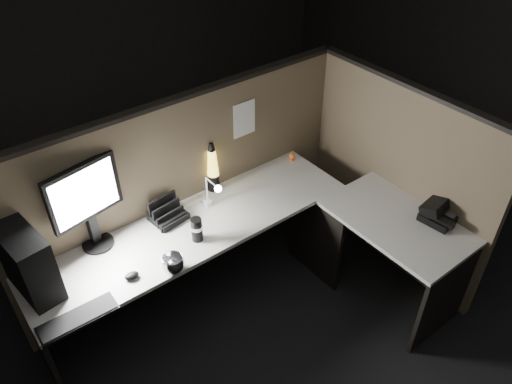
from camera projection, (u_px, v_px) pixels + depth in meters
floor at (265, 340)px, 3.53m from camera, size 6.00×6.00×0.00m
room_shell at (269, 148)px, 2.53m from camera, size 6.00×6.00×6.00m
partition_back at (187, 193)px, 3.64m from camera, size 2.66×0.06×1.50m
partition_right at (395, 180)px, 3.77m from camera, size 0.06×1.66×1.50m
desk at (264, 251)px, 3.41m from camera, size 2.60×1.60×0.73m
pc_tower at (28, 262)px, 2.83m from camera, size 0.24×0.43×0.43m
monitor at (86, 199)px, 3.03m from camera, size 0.48×0.20×0.61m
keyboard at (78, 319)px, 2.77m from camera, size 0.44×0.15×0.02m
mouse at (132, 276)px, 3.01m from camera, size 0.10×0.07×0.03m
clip_lamp at (213, 193)px, 3.43m from camera, size 0.05×0.20×0.26m
organizer at (168, 214)px, 3.43m from camera, size 0.25×0.23×0.17m
lava_lamp at (213, 170)px, 3.62m from camera, size 0.11×0.11×0.39m
travel_mug at (197, 229)px, 3.23m from camera, size 0.08×0.08×0.17m
steel_mug at (173, 264)px, 3.03m from camera, size 0.16×0.16×0.11m
figurine at (292, 156)px, 3.98m from camera, size 0.05×0.05×0.05m
pinned_paper at (244, 119)px, 3.59m from camera, size 0.19×0.00×0.27m
desk_phone at (439, 212)px, 3.42m from camera, size 0.27×0.28×0.15m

